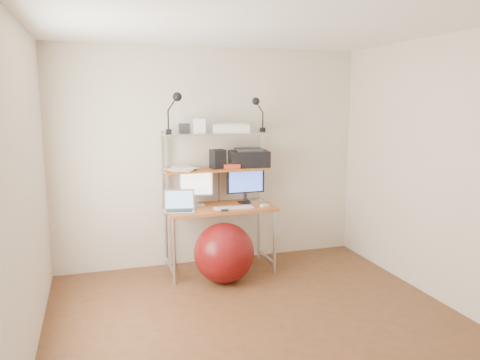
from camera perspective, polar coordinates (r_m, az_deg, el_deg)
The scene contains 20 objects.
room at distance 3.76m, azimuth 3.10°, elevation -0.36°, with size 3.60×3.60×3.60m.
computer_desk at distance 5.22m, azimuth -2.73°, elevation -0.78°, with size 1.20×0.60×1.57m.
wall_outlet at distance 5.90m, azimuth 4.67°, elevation -6.12°, with size 0.08×0.01×0.12m, color silver.
monitor_silver at distance 5.23m, azimuth -5.38°, elevation -0.70°, with size 0.38×0.15×0.42m.
monitor_black at distance 5.35m, azimuth 0.69°, elevation -0.42°, with size 0.45×0.13×0.45m.
laptop at distance 5.01m, azimuth -7.41°, elevation -3.26°, with size 0.37×0.32×0.28m.
keyboard at distance 5.12m, azimuth -0.80°, elevation -3.39°, with size 0.43×0.12×0.01m, color silver.
mouse at distance 5.20m, azimuth 3.00°, elevation -3.11°, with size 0.08×0.05×0.02m, color silver.
mac_mini at distance 5.42m, azimuth 1.90°, elevation -2.52°, with size 0.18×0.18×0.03m, color #B3B3B7.
phone at distance 5.04m, azimuth -1.85°, elevation -3.60°, with size 0.08×0.14×0.01m, color black.
printer at distance 5.37m, azimuth 1.10°, elevation 2.70°, with size 0.47×0.35×0.21m.
nas_cube at distance 5.23m, azimuth -2.73°, elevation 2.58°, with size 0.14×0.14×0.21m, color black.
red_box at distance 5.23m, azimuth -1.07°, elevation 1.70°, with size 0.18×0.12×0.05m, color red.
scanner at distance 5.24m, azimuth -1.20°, elevation 6.38°, with size 0.44×0.32×0.11m.
box_white at distance 5.13m, azimuth -4.98°, elevation 6.58°, with size 0.13×0.11×0.15m, color silver.
box_grey at distance 5.16m, azimuth -6.82°, elevation 6.29°, with size 0.10×0.10×0.10m, color #2D2D30.
clip_lamp_left at distance 4.99m, azimuth -7.88°, elevation 9.20°, with size 0.17×0.10×0.44m.
clip_lamp_right at distance 5.29m, azimuth 2.13°, elevation 8.91°, with size 0.15×0.09×0.39m.
exercise_ball at distance 4.98m, azimuth -1.96°, elevation -8.86°, with size 0.64×0.64×0.64m, color #680C0B.
paper_stack at distance 5.17m, azimuth -7.01°, elevation 1.41°, with size 0.38×0.41×0.03m.
Camera 1 is at (-1.30, -3.46, 1.91)m, focal length 35.00 mm.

